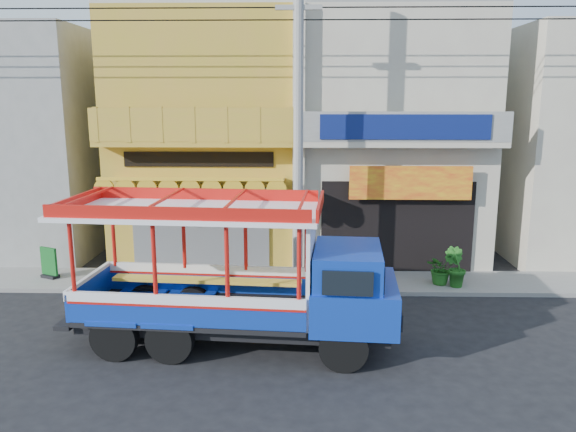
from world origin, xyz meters
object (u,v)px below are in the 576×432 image
object	(u,v)px
utility_pole	(304,110)
potted_plant_a	(441,268)
songthaew_truck	(257,277)
green_sign	(49,265)
potted_plant_b	(455,267)

from	to	relation	value
utility_pole	potted_plant_a	distance (m)	5.96
songthaew_truck	potted_plant_a	distance (m)	6.46
songthaew_truck	utility_pole	bearing A→B (deg)	74.48
utility_pole	green_sign	bearing A→B (deg)	174.65
songthaew_truck	green_sign	xyz separation A→B (m)	(-6.51, 4.29, -1.08)
green_sign	utility_pole	bearing A→B (deg)	-5.35
green_sign	potted_plant_a	xyz separation A→B (m)	(11.45, -0.25, 0.07)
potted_plant_a	green_sign	bearing A→B (deg)	139.09
songthaew_truck	green_sign	bearing A→B (deg)	146.61
utility_pole	potted_plant_b	size ratio (longest dim) A/B	25.11
green_sign	potted_plant_b	size ratio (longest dim) A/B	0.83
utility_pole	potted_plant_a	bearing A→B (deg)	6.58
utility_pole	green_sign	distance (m)	8.79
songthaew_truck	potted_plant_a	world-z (taller)	songthaew_truck
utility_pole	potted_plant_a	xyz separation A→B (m)	(3.94, 0.45, -4.45)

